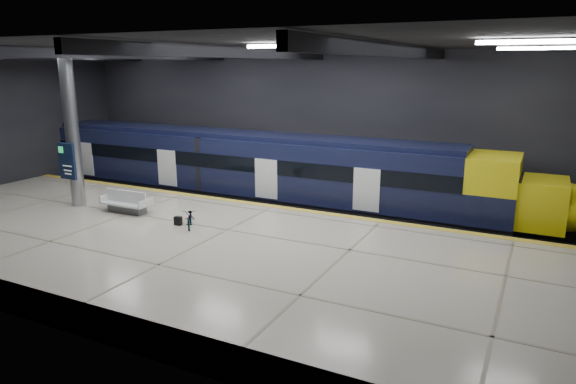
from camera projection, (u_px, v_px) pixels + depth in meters
The scene contains 10 objects.
ground at pixel (242, 248), 21.00m from camera, with size 30.00×30.00×0.00m, color black.
room_shell at pixel (238, 107), 19.62m from camera, with size 30.10×16.10×8.05m.
platform at pixel (205, 255), 18.70m from camera, with size 30.00×11.00×1.10m, color beige.
safety_strip at pixel (273, 206), 23.12m from camera, with size 30.00×0.40×0.01m, color gold.
rails at pixel (299, 213), 25.75m from camera, with size 30.00×1.52×0.16m.
train at pixel (259, 170), 26.27m from camera, with size 29.40×2.84×3.79m.
bench at pixel (127, 205), 22.10m from camera, with size 2.23×0.95×0.98m.
bicycle at pixel (190, 217), 20.08m from camera, with size 0.52×1.50×0.79m, color #99999E.
pannier_bag at pixel (178, 221), 20.40m from camera, with size 0.30×0.18×0.35m, color black.
info_column at pixel (72, 131), 22.50m from camera, with size 0.90×0.78×6.90m.
Camera 1 is at (10.57, -16.87, 7.32)m, focal length 32.00 mm.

